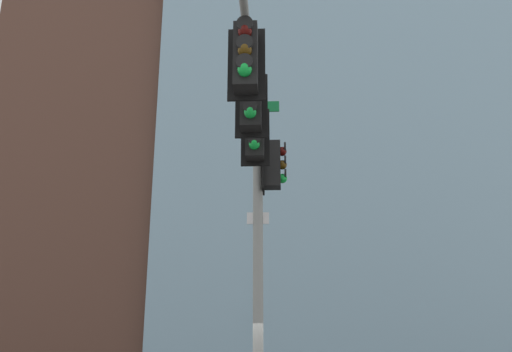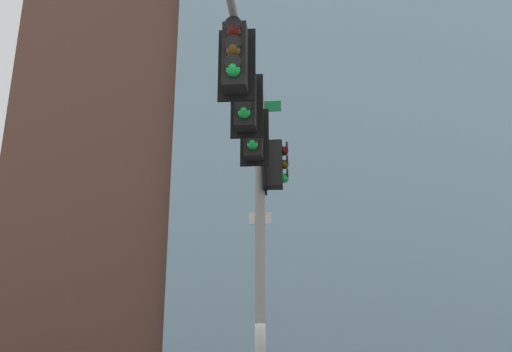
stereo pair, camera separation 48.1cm
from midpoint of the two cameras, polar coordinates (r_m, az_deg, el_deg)
signal_pole_assembly at (r=10.58m, az=1.28°, el=1.51°), size 5.47×1.10×7.31m
building_brick_nearside at (r=54.23m, az=-5.87°, el=7.77°), size 27.57×20.53×51.04m
building_brick_midblock at (r=60.80m, az=18.86°, el=3.30°), size 23.30×18.58×46.29m
building_brick_farside at (r=70.34m, az=-11.81°, el=-1.92°), size 16.31×15.29×42.37m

